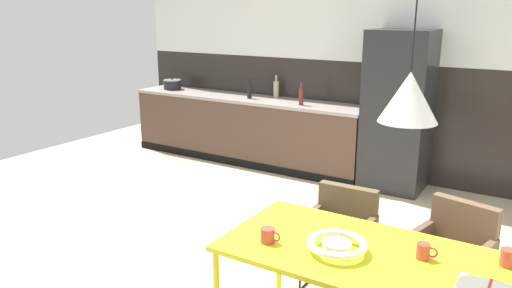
% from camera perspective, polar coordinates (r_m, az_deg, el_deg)
% --- Properties ---
extents(ground_plane, '(9.11, 9.11, 0.00)m').
position_cam_1_polar(ground_plane, '(4.08, -2.07, -14.80)').
color(ground_plane, '#C2AF8F').
extents(back_wall_splashback_dark, '(7.01, 0.12, 1.42)m').
position_cam_1_polar(back_wall_splashback_dark, '(6.39, 13.15, 2.78)').
color(back_wall_splashback_dark, '#272320').
rests_on(back_wall_splashback_dark, ground).
extents(back_wall_panel_upper, '(7.01, 0.12, 1.42)m').
position_cam_1_polar(back_wall_panel_upper, '(6.25, 13.95, 15.55)').
color(back_wall_panel_upper, silver).
rests_on(back_wall_panel_upper, back_wall_splashback_dark).
extents(kitchen_counter, '(3.43, 0.63, 0.89)m').
position_cam_1_polar(kitchen_counter, '(6.84, -1.17, 1.73)').
color(kitchen_counter, '#4C372C').
rests_on(kitchen_counter, ground).
extents(refrigerator_column, '(0.69, 0.60, 1.83)m').
position_cam_1_polar(refrigerator_column, '(5.89, 15.95, 3.61)').
color(refrigerator_column, '#232326').
rests_on(refrigerator_column, ground).
extents(dining_table, '(1.93, 0.83, 0.74)m').
position_cam_1_polar(dining_table, '(2.85, 15.69, -13.44)').
color(dining_table, yellow).
rests_on(dining_table, ground).
extents(armchair_corner_seat, '(0.58, 0.57, 0.77)m').
position_cam_1_polar(armchair_corner_seat, '(3.71, 21.84, -10.68)').
color(armchair_corner_seat, brown).
rests_on(armchair_corner_seat, ground).
extents(armchair_facing_counter, '(0.50, 0.48, 0.75)m').
position_cam_1_polar(armchair_facing_counter, '(3.81, 9.73, -9.14)').
color(armchair_facing_counter, brown).
rests_on(armchair_facing_counter, ground).
extents(fruit_bowl, '(0.33, 0.33, 0.07)m').
position_cam_1_polar(fruit_bowl, '(2.82, 9.27, -11.34)').
color(fruit_bowl, silver).
rests_on(fruit_bowl, dining_table).
extents(mug_tall_blue, '(0.11, 0.07, 0.09)m').
position_cam_1_polar(mug_tall_blue, '(2.87, 18.71, -11.58)').
color(mug_tall_blue, '#B23D33').
rests_on(mug_tall_blue, dining_table).
extents(mug_white_ceramic, '(0.12, 0.08, 0.10)m').
position_cam_1_polar(mug_white_ceramic, '(2.96, 27.01, -11.60)').
color(mug_white_ceramic, '#B23D33').
rests_on(mug_white_ceramic, dining_table).
extents(mug_short_terracotta, '(0.13, 0.08, 0.09)m').
position_cam_1_polar(mug_short_terracotta, '(2.90, 1.40, -10.44)').
color(mug_short_terracotta, '#B23D33').
rests_on(mug_short_terracotta, dining_table).
extents(cooking_pot, '(0.26, 0.26, 0.17)m').
position_cam_1_polar(cooking_pot, '(7.51, -9.58, 6.76)').
color(cooking_pot, black).
rests_on(cooking_pot, kitchen_counter).
extents(bottle_oil_tall, '(0.07, 0.07, 0.30)m').
position_cam_1_polar(bottle_oil_tall, '(6.72, 2.33, 6.37)').
color(bottle_oil_tall, tan).
rests_on(bottle_oil_tall, kitchen_counter).
extents(bottle_vinegar_dark, '(0.06, 0.06, 0.26)m').
position_cam_1_polar(bottle_vinegar_dark, '(6.63, -0.77, 6.16)').
color(bottle_vinegar_dark, black).
rests_on(bottle_vinegar_dark, kitchen_counter).
extents(bottle_spice_small, '(0.06, 0.06, 0.28)m').
position_cam_1_polar(bottle_spice_small, '(6.18, 5.21, 5.49)').
color(bottle_spice_small, maroon).
rests_on(bottle_spice_small, kitchen_counter).
extents(pendant_lamp_over_table_near, '(0.29, 0.29, 1.28)m').
position_cam_1_polar(pendant_lamp_over_table_near, '(2.55, 17.18, 5.20)').
color(pendant_lamp_over_table_near, black).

